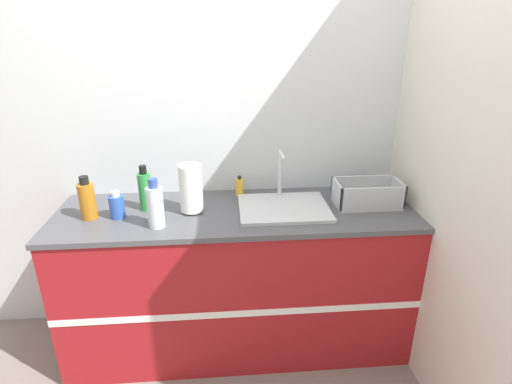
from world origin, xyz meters
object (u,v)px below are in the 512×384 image
(bottle_amber, at_px, (87,200))
(bottle_green, at_px, (145,190))
(bottle_blue, at_px, (117,206))
(soap_dispenser, at_px, (240,187))
(paper_towel_roll, at_px, (191,189))
(dish_rack, at_px, (367,196))
(bottle_clear, at_px, (155,206))
(sink, at_px, (284,206))

(bottle_amber, height_order, bottle_green, bottle_green)
(bottle_blue, distance_m, soap_dispenser, 0.73)
(paper_towel_roll, relative_size, dish_rack, 0.74)
(bottle_clear, bearing_deg, dish_rack, 8.80)
(dish_rack, bearing_deg, bottle_amber, -178.22)
(bottle_clear, relative_size, bottle_green, 1.02)
(bottle_clear, bearing_deg, sink, 13.48)
(sink, height_order, dish_rack, sink)
(paper_towel_roll, distance_m, bottle_amber, 0.56)
(dish_rack, relative_size, bottle_amber, 1.56)
(paper_towel_roll, xyz_separation_m, bottle_blue, (-0.40, -0.04, -0.07))
(paper_towel_roll, bearing_deg, bottle_clear, -135.07)
(bottle_clear, bearing_deg, bottle_amber, 160.52)
(bottle_blue, height_order, soap_dispenser, bottle_blue)
(dish_rack, xyz_separation_m, soap_dispenser, (-0.74, 0.21, 0.00))
(bottle_green, distance_m, bottle_blue, 0.18)
(paper_towel_roll, distance_m, bottle_green, 0.27)
(paper_towel_roll, relative_size, bottle_blue, 1.81)
(paper_towel_roll, distance_m, dish_rack, 1.02)
(sink, bearing_deg, bottle_amber, -178.36)
(sink, bearing_deg, dish_rack, 2.06)
(soap_dispenser, bearing_deg, dish_rack, -16.12)
(dish_rack, bearing_deg, sink, -177.94)
(bottle_amber, relative_size, soap_dispenser, 1.93)
(sink, bearing_deg, bottle_blue, -177.79)
(bottle_amber, relative_size, bottle_clear, 0.91)
(sink, xyz_separation_m, bottle_green, (-0.78, 0.07, 0.10))
(bottle_clear, bearing_deg, paper_towel_roll, 44.93)
(paper_towel_roll, xyz_separation_m, bottle_clear, (-0.17, -0.17, -0.02))
(dish_rack, bearing_deg, paper_towel_roll, -179.27)
(bottle_blue, bearing_deg, dish_rack, 2.16)
(sink, xyz_separation_m, dish_rack, (0.50, 0.02, 0.04))
(bottle_blue, bearing_deg, bottle_amber, 178.19)
(dish_rack, bearing_deg, bottle_green, 177.86)
(bottle_amber, bearing_deg, bottle_green, 18.38)
(bottle_blue, bearing_deg, bottle_green, 36.12)
(sink, distance_m, bottle_blue, 0.93)
(bottle_clear, relative_size, bottle_blue, 1.74)
(sink, xyz_separation_m, bottle_blue, (-0.92, -0.04, 0.05))
(paper_towel_roll, relative_size, bottle_green, 1.06)
(bottle_amber, height_order, bottle_clear, bottle_clear)
(bottle_clear, distance_m, soap_dispenser, 0.60)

